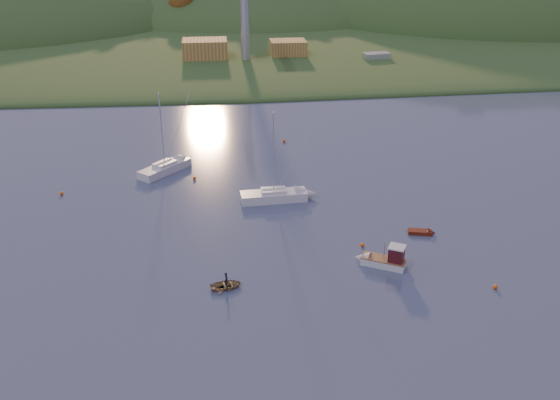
{
  "coord_description": "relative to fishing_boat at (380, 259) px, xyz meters",
  "views": [
    {
      "loc": [
        -6.83,
        -34.9,
        36.1
      ],
      "look_at": [
        0.93,
        34.4,
        3.72
      ],
      "focal_mm": 40.0,
      "sensor_mm": 36.0,
      "label": 1
    }
  ],
  "objects": [
    {
      "name": "shed_west",
      "position": [
        -19.04,
        99.15,
        3.99
      ],
      "size": [
        11.0,
        8.0,
        4.8
      ],
      "primitive_type": "cube",
      "color": "#9D6C34",
      "rests_on": "wharf"
    },
    {
      "name": "hill_right",
      "position": [
        83.96,
        171.15,
        -0.81
      ],
      "size": [
        150.0,
        130.0,
        60.0
      ],
      "primitive_type": "ellipsoid",
      "color": "#2B5220",
      "rests_on": "ground"
    },
    {
      "name": "sailboat_far",
      "position": [
        -10.1,
        18.49,
        -0.02
      ],
      "size": [
        9.19,
        3.23,
        12.55
      ],
      "rotation": [
        0.0,
        0.0,
        0.06
      ],
      "color": "silver",
      "rests_on": "ground"
    },
    {
      "name": "far_shore",
      "position": [
        -11.04,
        206.15,
        -0.81
      ],
      "size": [
        620.0,
        220.0,
        1.5
      ],
      "primitive_type": "cube",
      "color": "#2B5220",
      "rests_on": "ground"
    },
    {
      "name": "buoy_0",
      "position": [
        10.81,
        -6.1,
        -0.56
      ],
      "size": [
        0.5,
        0.5,
        0.5
      ],
      "primitive_type": "sphere",
      "color": "#F1540C",
      "rests_on": "ground"
    },
    {
      "name": "red_tender",
      "position": [
        7.42,
        6.63,
        -0.58
      ],
      "size": [
        3.52,
        1.94,
        1.14
      ],
      "rotation": [
        0.0,
        0.0,
        -0.25
      ],
      "color": "#571B0C",
      "rests_on": "ground"
    },
    {
      "name": "work_vessel",
      "position": [
        23.58,
        94.15,
        0.6
      ],
      "size": [
        16.13,
        7.94,
        3.97
      ],
      "rotation": [
        0.0,
        0.0,
        0.16
      ],
      "color": "slate",
      "rests_on": "ground"
    },
    {
      "name": "paddler",
      "position": [
        -17.27,
        -2.76,
        -0.01
      ],
      "size": [
        0.49,
        0.65,
        1.61
      ],
      "primitive_type": "imported",
      "rotation": [
        0.0,
        0.0,
        1.77
      ],
      "color": "black",
      "rests_on": "ground"
    },
    {
      "name": "shed_east",
      "position": [
        1.96,
        100.15,
        3.59
      ],
      "size": [
        9.0,
        7.0,
        4.0
      ],
      "primitive_type": "cube",
      "color": "#9D6C34",
      "rests_on": "wharf"
    },
    {
      "name": "fishing_boat",
      "position": [
        0.0,
        0.0,
        0.0
      ],
      "size": [
        5.91,
        4.36,
        3.68
      ],
      "rotation": [
        0.0,
        0.0,
        2.64
      ],
      "color": "silver",
      "rests_on": "ground"
    },
    {
      "name": "hill_center",
      "position": [
        -1.04,
        186.15,
        -0.81
      ],
      "size": [
        140.0,
        120.0,
        36.0
      ],
      "primitive_type": "ellipsoid",
      "color": "#2B5220",
      "rests_on": "ground"
    },
    {
      "name": "buoy_1",
      "position": [
        -0.99,
        4.38,
        -0.56
      ],
      "size": [
        0.5,
        0.5,
        0.5
      ],
      "primitive_type": "sphere",
      "color": "#F1540C",
      "rests_on": "ground"
    },
    {
      "name": "hillside_trees",
      "position": [
        -11.04,
        161.15,
        -0.81
      ],
      "size": [
        280.0,
        50.0,
        32.0
      ],
      "primitive_type": null,
      "color": "#1D4619",
      "rests_on": "ground"
    },
    {
      "name": "buoy_2",
      "position": [
        -39.43,
        23.54,
        -0.56
      ],
      "size": [
        0.5,
        0.5,
        0.5
      ],
      "primitive_type": "sphere",
      "color": "#F1540C",
      "rests_on": "ground"
    },
    {
      "name": "buoy_4",
      "position": [
        -5.89,
        41.98,
        -0.56
      ],
      "size": [
        0.5,
        0.5,
        0.5
      ],
      "primitive_type": "sphere",
      "color": "#F1540C",
      "rests_on": "ground"
    },
    {
      "name": "buoy_3",
      "position": [
        -21.02,
        27.05,
        -0.56
      ],
      "size": [
        0.5,
        0.5,
        0.5
      ],
      "primitive_type": "sphere",
      "color": "#F1540C",
      "rests_on": "ground"
    },
    {
      "name": "shore_slope",
      "position": [
        -11.04,
        141.15,
        -0.81
      ],
      "size": [
        640.0,
        150.0,
        7.0
      ],
      "primitive_type": "ellipsoid",
      "color": "#2B5220",
      "rests_on": "ground"
    },
    {
      "name": "sailboat_near",
      "position": [
        -25.5,
        30.45,
        -0.03
      ],
      "size": [
        7.98,
        8.35,
        12.33
      ],
      "rotation": [
        0.0,
        0.0,
        0.83
      ],
      "color": "silver",
      "rests_on": "ground"
    },
    {
      "name": "canoe",
      "position": [
        -17.27,
        -2.76,
        -0.46
      ],
      "size": [
        3.79,
        3.03,
        0.7
      ],
      "primitive_type": "imported",
      "rotation": [
        0.0,
        0.0,
        1.77
      ],
      "color": "#927C50",
      "rests_on": "ground"
    },
    {
      "name": "wharf",
      "position": [
        -6.04,
        98.15,
        0.39
      ],
      "size": [
        42.0,
        16.0,
        2.4
      ],
      "primitive_type": "cube",
      "color": "slate",
      "rests_on": "ground"
    }
  ]
}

